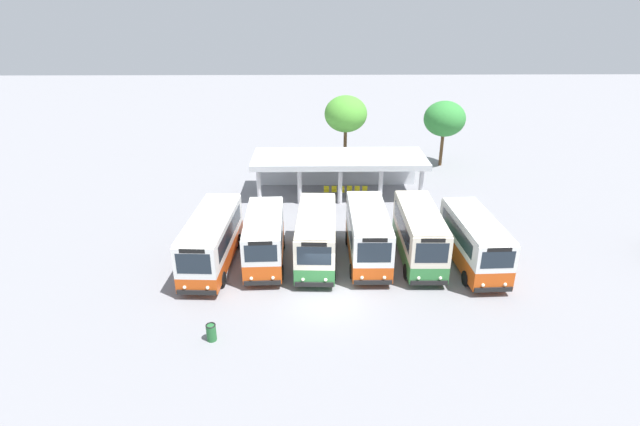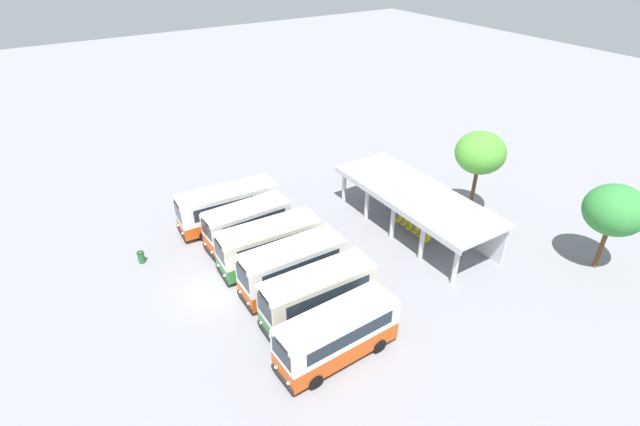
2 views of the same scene
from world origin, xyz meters
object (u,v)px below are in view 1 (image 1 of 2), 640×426
litter_bin_apron (211,332)px  city_bus_nearest_orange (212,239)px  city_bus_second_in_row (264,237)px  city_bus_fourth_amber (368,234)px  waiting_chair_end_by_column (326,190)px  city_bus_far_end_green (474,240)px  waiting_chair_fourth_seat (349,190)px  city_bus_middle_cream (316,235)px  waiting_chair_middle_seat (342,190)px  waiting_chair_far_end_seat (365,190)px  waiting_chair_fifth_seat (357,190)px  waiting_chair_second_from_end (334,190)px  city_bus_fifth_blue (419,234)px

litter_bin_apron → city_bus_nearest_orange: bearing=99.7°
city_bus_second_in_row → litter_bin_apron: (-1.96, -7.61, -1.35)m
city_bus_nearest_orange → city_bus_second_in_row: bearing=3.2°
city_bus_fourth_amber → waiting_chair_end_by_column: bearing=101.5°
city_bus_far_end_green → waiting_chair_fourth_seat: 13.93m
city_bus_middle_cream → waiting_chair_middle_seat: size_ratio=8.68×
waiting_chair_middle_seat → waiting_chair_end_by_column: bearing=177.9°
city_bus_middle_cream → waiting_chair_middle_seat: bearing=78.7°
city_bus_middle_cream → city_bus_fourth_amber: bearing=0.8°
waiting_chair_end_by_column → city_bus_far_end_green: bearing=-54.0°
city_bus_far_end_green → waiting_chair_far_end_seat: city_bus_far_end_green is taller
waiting_chair_end_by_column → waiting_chair_fifth_seat: same height
waiting_chair_fifth_seat → waiting_chair_middle_seat: bearing=-178.7°
city_bus_second_in_row → waiting_chair_middle_seat: size_ratio=7.69×
city_bus_middle_cream → waiting_chair_fifth_seat: (3.56, 11.27, -1.29)m
waiting_chair_middle_seat → waiting_chair_far_end_seat: 1.97m
city_bus_second_in_row → waiting_chair_end_by_column: bearing=70.1°
city_bus_middle_cream → waiting_chair_middle_seat: 11.54m
waiting_chair_second_from_end → litter_bin_apron: (-6.79, -19.14, -0.07)m
city_bus_nearest_orange → city_bus_fifth_blue: size_ratio=1.12×
city_bus_nearest_orange → city_bus_fourth_amber: bearing=2.6°
waiting_chair_middle_seat → waiting_chair_fifth_seat: 1.31m
city_bus_fourth_amber → city_bus_far_end_green: 6.52m
city_bus_second_in_row → waiting_chair_fourth_seat: size_ratio=7.69×
city_bus_far_end_green → waiting_chair_middle_seat: 14.18m
litter_bin_apron → waiting_chair_far_end_seat: bearing=63.7°
city_bus_second_in_row → waiting_chair_far_end_seat: bearing=57.0°
city_bus_fourth_amber → city_bus_far_end_green: city_bus_fourth_amber is taller
city_bus_middle_cream → waiting_chair_end_by_column: size_ratio=8.68×
city_bus_fifth_blue → city_bus_far_end_green: size_ratio=1.00×
city_bus_fourth_amber → waiting_chair_middle_seat: size_ratio=8.31×
waiting_chair_end_by_column → waiting_chair_fifth_seat: 2.63m
city_bus_nearest_orange → waiting_chair_fourth_seat: bearing=51.4°
city_bus_far_end_green → waiting_chair_fourth_seat: city_bus_far_end_green is taller
waiting_chair_fourth_seat → waiting_chair_far_end_seat: 1.31m
city_bus_middle_cream → city_bus_far_end_green: (9.70, -0.76, -0.02)m
waiting_chair_end_by_column → waiting_chair_fourth_seat: bearing=1.1°
city_bus_nearest_orange → waiting_chair_end_by_column: size_ratio=9.48×
waiting_chair_second_from_end → city_bus_second_in_row: bearing=-112.7°
waiting_chair_far_end_seat → litter_bin_apron: 21.28m
waiting_chair_middle_seat → waiting_chair_far_end_seat: bearing=0.4°
city_bus_second_in_row → litter_bin_apron: bearing=-104.5°
city_bus_far_end_green → waiting_chair_far_end_seat: 13.27m
waiting_chair_middle_seat → city_bus_nearest_orange: bearing=-126.8°
waiting_chair_end_by_column → waiting_chair_middle_seat: size_ratio=1.00×
waiting_chair_far_end_seat → waiting_chair_middle_seat: bearing=-179.6°
waiting_chair_second_from_end → waiting_chair_fifth_seat: bearing=-1.2°
city_bus_second_in_row → waiting_chair_middle_seat: bearing=64.4°
city_bus_fifth_blue → waiting_chair_fifth_seat: bearing=104.5°
waiting_chair_end_by_column → city_bus_middle_cream: bearing=-94.7°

